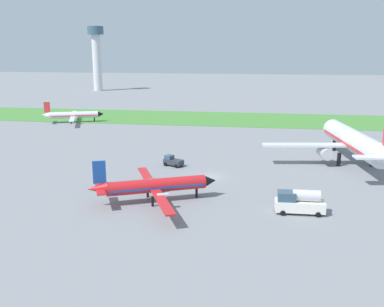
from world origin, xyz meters
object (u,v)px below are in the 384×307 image
(airplane_taxiing_turboprop, at_px, (73,115))
(fuel_truck_midfield, at_px, (299,202))
(airplane_midfield_jet, at_px, (355,142))
(airplane_foreground_turboprop, at_px, (154,185))
(pushback_tug_near_gate, at_px, (173,161))
(control_tower, at_px, (97,53))

(airplane_taxiing_turboprop, distance_m, fuel_truck_midfield, 87.96)
(airplane_midfield_jet, bearing_deg, airplane_foreground_turboprop, 119.62)
(airplane_taxiing_turboprop, xyz_separation_m, pushback_tug_near_gate, (38.58, -43.29, -1.38))
(airplane_foreground_turboprop, distance_m, fuel_truck_midfield, 20.33)
(airplane_taxiing_turboprop, bearing_deg, fuel_truck_midfield, -67.94)
(airplane_foreground_turboprop, distance_m, control_tower, 172.46)
(airplane_foreground_turboprop, distance_m, airplane_midfield_jet, 41.45)
(fuel_truck_midfield, distance_m, control_tower, 182.76)
(airplane_foreground_turboprop, xyz_separation_m, control_tower, (-67.62, 157.77, 16.69))
(pushback_tug_near_gate, relative_size, fuel_truck_midfield, 0.61)
(airplane_taxiing_turboprop, relative_size, airplane_midfield_jet, 0.58)
(airplane_midfield_jet, xyz_separation_m, control_tower, (-100.15, 132.16, 14.69))
(airplane_foreground_turboprop, xyz_separation_m, airplane_midfield_jet, (32.53, 25.61, 2.00))
(airplane_foreground_turboprop, relative_size, airplane_midfield_jet, 0.60)
(airplane_foreground_turboprop, height_order, airplane_midfield_jet, airplane_midfield_jet)
(airplane_midfield_jet, distance_m, fuel_truck_midfield, 29.92)
(fuel_truck_midfield, bearing_deg, airplane_taxiing_turboprop, -48.54)
(fuel_truck_midfield, height_order, control_tower, control_tower)
(fuel_truck_midfield, bearing_deg, pushback_tug_near_gate, -46.06)
(fuel_truck_midfield, bearing_deg, control_tower, -62.64)
(airplane_foreground_turboprop, bearing_deg, control_tower, 88.83)
(pushback_tug_near_gate, height_order, control_tower, control_tower)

